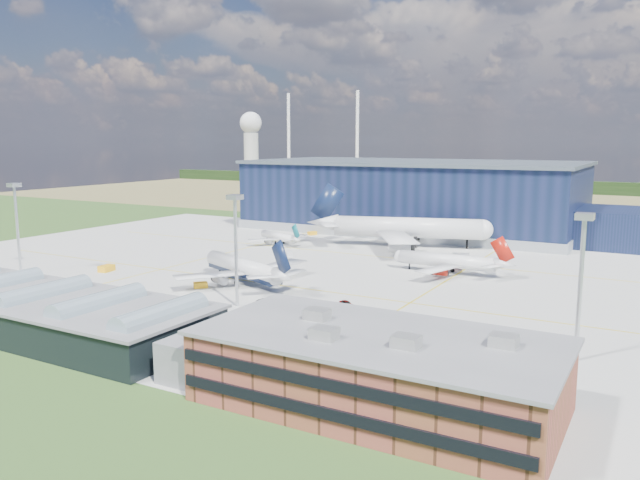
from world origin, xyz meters
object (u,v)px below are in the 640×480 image
at_px(gse_tug_c, 312,233).
at_px(car_a, 346,303).
at_px(light_mast_west, 16,213).
at_px(gse_tug_b, 201,285).
at_px(airliner_navy, 243,258).
at_px(airliner_regional, 278,233).
at_px(airliner_widebody, 408,217).
at_px(ops_building, 377,369).
at_px(light_mast_east, 582,263).
at_px(gse_cart_b, 287,254).
at_px(hangar, 420,199).
at_px(gse_cart_a, 399,258).
at_px(car_b, 266,302).
at_px(gse_tug_a, 106,268).
at_px(gse_van_c, 304,343).
at_px(light_mast_center, 236,232).
at_px(airliner_red, 446,254).

distance_m(gse_tug_c, car_a, 98.11).
relative_size(light_mast_west, gse_tug_b, 7.34).
height_order(airliner_navy, airliner_regional, airliner_navy).
relative_size(airliner_widebody, airliner_regional, 2.58).
distance_m(ops_building, car_a, 48.41).
height_order(light_mast_east, gse_cart_b, light_mast_east).
relative_size(hangar, gse_cart_a, 52.07).
bearing_deg(car_b, hangar, -3.14).
bearing_deg(car_b, airliner_navy, 39.99).
xyz_separation_m(gse_tug_b, gse_tug_c, (-18.59, 83.16, -0.01)).
bearing_deg(ops_building, car_b, 140.21).
bearing_deg(ops_building, airliner_navy, 139.77).
bearing_deg(gse_tug_b, hangar, 128.11).
relative_size(airliner_navy, gse_tug_a, 9.09).
relative_size(ops_building, gse_van_c, 10.17).
height_order(gse_tug_c, car_a, gse_tug_c).
bearing_deg(light_mast_center, ops_building, -33.69).
relative_size(ops_building, airliner_red, 1.44).
xyz_separation_m(gse_tug_a, gse_van_c, (76.05, -26.95, 0.24)).
height_order(ops_building, airliner_widebody, airliner_widebody).
distance_m(light_mast_center, gse_cart_b, 58.47).
xyz_separation_m(light_mast_center, car_b, (4.62, 3.63, -14.78)).
xyz_separation_m(hangar, airliner_widebody, (10.66, -39.80, -1.91)).
xyz_separation_m(airliner_regional, gse_cart_a, (45.28, -6.18, -3.16)).
height_order(ops_building, gse_tug_b, ops_building).
distance_m(hangar, gse_cart_b, 74.48).
height_order(hangar, ops_building, hangar).
distance_m(ops_building, airliner_widebody, 122.37).
bearing_deg(gse_tug_c, airliner_regional, -66.24).
height_order(airliner_red, gse_tug_a, airliner_red).
bearing_deg(gse_tug_b, gse_cart_a, 106.97).
bearing_deg(gse_cart_a, ops_building, -63.91).
bearing_deg(gse_van_c, airliner_navy, 39.22).
xyz_separation_m(light_mast_west, light_mast_east, (135.00, 0.00, 0.00)).
xyz_separation_m(car_a, car_b, (-14.99, -7.36, 0.02)).
height_order(airliner_regional, gse_van_c, airliner_regional).
relative_size(light_mast_west, gse_cart_b, 7.14).
bearing_deg(airliner_red, light_mast_west, 28.94).
bearing_deg(hangar, light_mast_east, -59.95).
bearing_deg(gse_tug_a, airliner_widebody, 45.37).
xyz_separation_m(airliner_widebody, gse_tug_c, (-39.22, 7.00, -9.03)).
height_order(ops_building, gse_tug_c, ops_building).
height_order(light_mast_center, light_mast_east, same).
distance_m(ops_building, gse_cart_a, 100.16).
bearing_deg(airliner_widebody, gse_cart_b, -144.20).
relative_size(gse_cart_a, car_a, 0.75).
bearing_deg(gse_tug_a, airliner_regional, 67.34).
xyz_separation_m(light_mast_center, airliner_widebody, (3.47, 85.00, -5.73)).
bearing_deg(airliner_navy, gse_cart_b, -52.07).
distance_m(light_mast_west, gse_van_c, 98.02).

